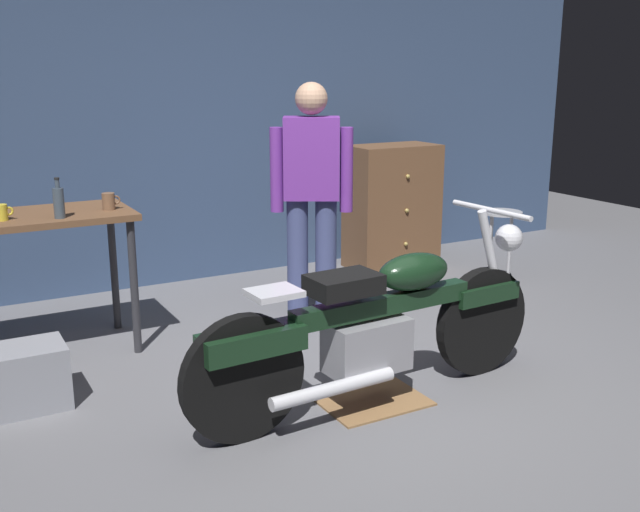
# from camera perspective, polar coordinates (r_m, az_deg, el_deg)

# --- Properties ---
(ground_plane) EXTENTS (12.00, 12.00, 0.00)m
(ground_plane) POSITION_cam_1_polar(r_m,az_deg,el_deg) (4.14, 5.14, -10.85)
(ground_plane) COLOR slate
(back_wall) EXTENTS (8.00, 0.12, 3.10)m
(back_wall) POSITION_cam_1_polar(r_m,az_deg,el_deg) (6.26, -9.33, 12.29)
(back_wall) COLOR #384C70
(back_wall) RESTS_ON ground_plane
(workbench) EXTENTS (1.30, 0.64, 0.90)m
(workbench) POSITION_cam_1_polar(r_m,az_deg,el_deg) (4.79, -22.11, 1.62)
(workbench) COLOR brown
(workbench) RESTS_ON ground_plane
(motorcycle) EXTENTS (2.19, 0.60, 1.00)m
(motorcycle) POSITION_cam_1_polar(r_m,az_deg,el_deg) (3.91, 4.51, -5.25)
(motorcycle) COLOR black
(motorcycle) RESTS_ON ground_plane
(person_standing) EXTENTS (0.51, 0.38, 1.67)m
(person_standing) POSITION_cam_1_polar(r_m,az_deg,el_deg) (5.10, -0.66, 4.97)
(person_standing) COLOR #40497A
(person_standing) RESTS_ON ground_plane
(shop_stool) EXTENTS (0.32, 0.32, 0.64)m
(shop_stool) POSITION_cam_1_polar(r_m,az_deg,el_deg) (6.12, 13.88, 2.09)
(shop_stool) COLOR #B2B2B7
(shop_stool) RESTS_ON ground_plane
(wooden_dresser) EXTENTS (0.80, 0.47, 1.10)m
(wooden_dresser) POSITION_cam_1_polar(r_m,az_deg,el_deg) (6.65, 5.61, 3.85)
(wooden_dresser) COLOR brown
(wooden_dresser) RESTS_ON ground_plane
(drip_tray) EXTENTS (0.56, 0.40, 0.01)m
(drip_tray) POSITION_cam_1_polar(r_m,az_deg,el_deg) (4.07, 4.16, -11.17)
(drip_tray) COLOR olive
(drip_tray) RESTS_ON ground_plane
(storage_bin) EXTENTS (0.44, 0.32, 0.34)m
(storage_bin) POSITION_cam_1_polar(r_m,az_deg,el_deg) (4.24, -22.01, -8.73)
(storage_bin) COLOR gray
(storage_bin) RESTS_ON ground_plane
(mug_brown_stoneware) EXTENTS (0.11, 0.08, 0.11)m
(mug_brown_stoneware) POSITION_cam_1_polar(r_m,az_deg,el_deg) (4.77, -16.06, 4.10)
(mug_brown_stoneware) COLOR brown
(mug_brown_stoneware) RESTS_ON workbench
(mug_yellow_tall) EXTENTS (0.10, 0.07, 0.09)m
(mug_yellow_tall) POSITION_cam_1_polar(r_m,az_deg,el_deg) (4.64, -23.46, 3.12)
(mug_yellow_tall) COLOR yellow
(mug_yellow_tall) RESTS_ON workbench
(bottle) EXTENTS (0.06, 0.06, 0.24)m
(bottle) POSITION_cam_1_polar(r_m,az_deg,el_deg) (4.58, -19.61, 3.97)
(bottle) COLOR #3F4C59
(bottle) RESTS_ON workbench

